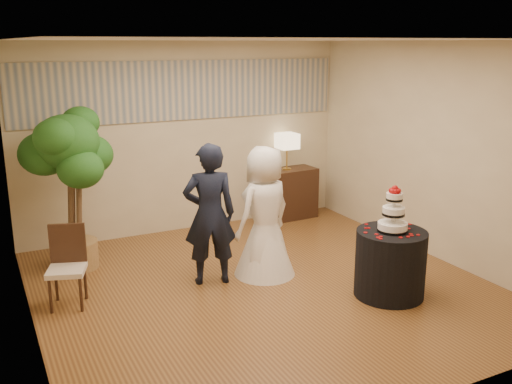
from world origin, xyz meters
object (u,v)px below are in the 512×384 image
bride (265,212)px  cake_table (390,264)px  wedding_cake (394,209)px  console (286,194)px  table_lamp (287,152)px  side_chair (66,268)px  ficus_tree (71,189)px  groom (210,214)px

bride → cake_table: bearing=112.1°
wedding_cake → console: (0.41, 3.07, -0.61)m
bride → table_lamp: size_ratio=2.76×
cake_table → table_lamp: (0.41, 3.07, 0.72)m
cake_table → side_chair: (-3.28, 1.34, 0.06)m
wedding_cake → table_lamp: size_ratio=0.90×
console → ficus_tree: bearing=-172.8°
console → ficus_tree: size_ratio=0.47×
bride → groom: bearing=-23.2°
cake_table → table_lamp: size_ratio=1.34×
table_lamp → side_chair: 4.13m
bride → cake_table: size_ratio=2.05×
cake_table → ficus_tree: (-3.01, 2.42, 0.65)m
console → ficus_tree: 3.54m
wedding_cake → cake_table: bearing=0.0°
side_chair → wedding_cake: bearing=-3.4°
groom → console: size_ratio=1.73×
ficus_tree → side_chair: ficus_tree is taller
cake_table → side_chair: 3.54m
cake_table → wedding_cake: (0.00, 0.00, 0.64)m
groom → side_chair: groom is taller
groom → wedding_cake: size_ratio=3.23×
console → side_chair: 4.07m
wedding_cake → ficus_tree: bearing=141.2°
cake_table → console: 3.10m
groom → table_lamp: 2.77m
side_chair → ficus_tree: bearing=95.1°
cake_table → ficus_tree: ficus_tree is taller
cake_table → groom: bearing=143.0°
wedding_cake → side_chair: (-3.28, 1.34, -0.58)m
bride → cake_table: 1.58m
ficus_tree → bride: bearing=-31.4°
groom → table_lamp: size_ratio=2.90×
groom → ficus_tree: bearing=-26.7°
wedding_cake → console: 3.16m
groom → cake_table: (1.66, -1.25, -0.46)m
cake_table → bride: bearing=129.5°
bride → console: 2.38m
cake_table → console: size_ratio=0.80×
cake_table → wedding_cake: size_ratio=1.50×
wedding_cake → groom: bearing=143.0°
groom → console: (2.07, 1.82, -0.44)m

